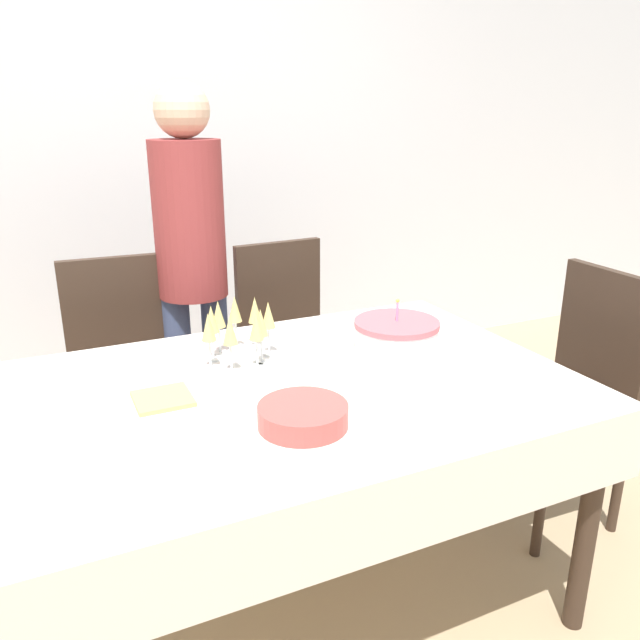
% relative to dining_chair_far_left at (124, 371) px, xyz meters
% --- Properties ---
extents(ground_plane, '(12.00, 12.00, 0.00)m').
position_rel_dining_chair_far_left_xyz_m(ground_plane, '(0.35, -0.86, -0.53)').
color(ground_plane, tan).
extents(wall_back, '(8.00, 0.05, 2.70)m').
position_rel_dining_chair_far_left_xyz_m(wall_back, '(0.35, 1.01, 0.82)').
color(wall_back, silver).
rests_on(wall_back, ground_plane).
extents(dining_table, '(1.62, 1.07, 0.76)m').
position_rel_dining_chair_far_left_xyz_m(dining_table, '(0.35, -0.86, 0.12)').
color(dining_table, silver).
rests_on(dining_table, ground_plane).
extents(dining_chair_far_left, '(0.44, 0.44, 0.96)m').
position_rel_dining_chair_far_left_xyz_m(dining_chair_far_left, '(0.00, 0.00, 0.00)').
color(dining_chair_far_left, '#38281E').
rests_on(dining_chair_far_left, ground_plane).
extents(dining_chair_far_right, '(0.45, 0.45, 0.96)m').
position_rel_dining_chair_far_left_xyz_m(dining_chair_far_right, '(0.71, -0.00, 0.00)').
color(dining_chair_far_right, '#38281E').
rests_on(dining_chair_far_right, ground_plane).
extents(dining_chair_right_end, '(0.44, 0.44, 0.96)m').
position_rel_dining_chair_far_left_xyz_m(dining_chair_right_end, '(1.49, -0.86, 0.00)').
color(dining_chair_right_end, '#38281E').
rests_on(dining_chair_right_end, ground_plane).
extents(birthday_cake, '(0.28, 0.28, 0.18)m').
position_rel_dining_chair_far_left_xyz_m(birthday_cake, '(0.77, -0.76, 0.28)').
color(birthday_cake, white).
rests_on(birthday_cake, dining_table).
extents(champagne_tray, '(0.30, 0.30, 0.18)m').
position_rel_dining_chair_far_left_xyz_m(champagne_tray, '(0.28, -0.62, 0.32)').
color(champagne_tray, silver).
rests_on(champagne_tray, dining_table).
extents(plate_stack_main, '(0.23, 0.23, 0.06)m').
position_rel_dining_chair_far_left_xyz_m(plate_stack_main, '(0.29, -1.10, 0.25)').
color(plate_stack_main, '#CC4C47').
rests_on(plate_stack_main, dining_table).
extents(cake_knife, '(0.30, 0.08, 0.00)m').
position_rel_dining_chair_far_left_xyz_m(cake_knife, '(0.81, -1.00, 0.23)').
color(cake_knife, silver).
rests_on(cake_knife, dining_table).
extents(fork_pile, '(0.18, 0.09, 0.02)m').
position_rel_dining_chair_far_left_xyz_m(fork_pile, '(0.05, -1.00, 0.24)').
color(fork_pile, silver).
rests_on(fork_pile, dining_table).
extents(napkin_pile, '(0.15, 0.15, 0.01)m').
position_rel_dining_chair_far_left_xyz_m(napkin_pile, '(0.00, -0.81, 0.23)').
color(napkin_pile, '#E0D166').
rests_on(napkin_pile, dining_table).
extents(person_standing, '(0.28, 0.28, 1.61)m').
position_rel_dining_chair_far_left_xyz_m(person_standing, '(0.32, 0.08, 0.44)').
color(person_standing, '#3F4C72').
rests_on(person_standing, ground_plane).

